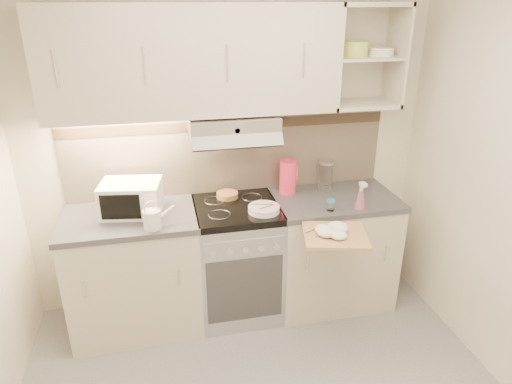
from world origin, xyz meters
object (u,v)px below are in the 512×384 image
cutting_board (335,235)px  glass_jar (326,174)px  pink_pitcher (288,177)px  electric_range (237,260)px  spray_bottle (361,197)px  watering_can (153,218)px  plate_stack (264,209)px  microwave (131,198)px

cutting_board → glass_jar: bearing=88.3°
pink_pitcher → electric_range: bearing=-151.8°
glass_jar → cutting_board: bearing=-105.2°
spray_bottle → electric_range: bearing=165.4°
watering_can → cutting_board: size_ratio=0.55×
electric_range → pink_pitcher: (0.43, 0.16, 0.58)m
watering_can → plate_stack: (0.75, 0.08, -0.05)m
cutting_board → plate_stack: bearing=148.3°
electric_range → glass_jar: 0.95m
electric_range → cutting_board: 0.87m
electric_range → microwave: 0.91m
glass_jar → electric_range: bearing=-165.0°
microwave → glass_jar: size_ratio=2.06×
pink_pitcher → spray_bottle: (0.42, -0.38, -0.05)m
spray_bottle → plate_stack: bearing=173.0°
cutting_board → watering_can: bearing=178.5°
spray_bottle → cutting_board: 0.44m
electric_range → cutting_board: (0.55, -0.52, 0.42)m
electric_range → microwave: microwave is taller
microwave → cutting_board: 1.40m
microwave → cutting_board: size_ratio=1.10×
electric_range → microwave: (-0.72, 0.04, 0.56)m
glass_jar → spray_bottle: 0.43m
microwave → spray_bottle: bearing=-0.2°
pink_pitcher → glass_jar: 0.32m
plate_stack → watering_can: bearing=-174.0°
pink_pitcher → spray_bottle: pink_pitcher is taller
glass_jar → cutting_board: size_ratio=0.53×
pink_pitcher → glass_jar: size_ratio=1.20×
electric_range → microwave: bearing=176.8°
plate_stack → cutting_board: 0.54m
microwave → spray_bottle: size_ratio=2.08×
watering_can → microwave: bearing=94.0°
microwave → watering_can: microwave is taller
electric_range → plate_stack: (0.17, -0.14, 0.47)m
electric_range → watering_can: bearing=-159.5°
glass_jar → cutting_board: glass_jar is taller
plate_stack → cutting_board: plate_stack is taller
glass_jar → cutting_board: (-0.20, -0.72, -0.14)m
microwave → pink_pitcher: (1.15, 0.12, 0.02)m
plate_stack → cutting_board: bearing=-45.2°
microwave → spray_bottle: 1.59m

